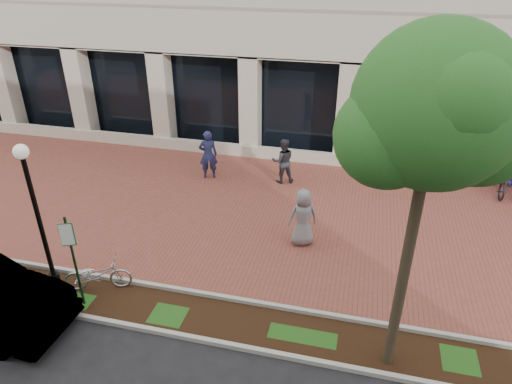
% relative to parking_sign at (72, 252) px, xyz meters
% --- Properties ---
extents(ground, '(120.00, 120.00, 0.00)m').
position_rel_parking_sign_xyz_m(ground, '(3.70, 5.53, -1.64)').
color(ground, black).
rests_on(ground, ground).
extents(brick_plaza, '(40.00, 9.00, 0.01)m').
position_rel_parking_sign_xyz_m(brick_plaza, '(3.70, 5.53, -1.63)').
color(brick_plaza, brown).
rests_on(brick_plaza, ground).
extents(planting_strip, '(40.00, 1.50, 0.01)m').
position_rel_parking_sign_xyz_m(planting_strip, '(3.70, 0.28, -1.63)').
color(planting_strip, black).
rests_on(planting_strip, ground).
extents(curb_plaza_side, '(40.00, 0.12, 0.12)m').
position_rel_parking_sign_xyz_m(curb_plaza_side, '(3.70, 1.03, -1.58)').
color(curb_plaza_side, '#A1A299').
rests_on(curb_plaza_side, ground).
extents(curb_street_side, '(40.00, 0.12, 0.12)m').
position_rel_parking_sign_xyz_m(curb_street_side, '(3.70, -0.47, -1.58)').
color(curb_street_side, '#A1A299').
rests_on(curb_street_side, ground).
extents(parking_sign, '(0.34, 0.07, 2.60)m').
position_rel_parking_sign_xyz_m(parking_sign, '(0.00, 0.00, 0.00)').
color(parking_sign, '#14391C').
rests_on(parking_sign, ground).
extents(lamppost, '(0.36, 0.36, 4.04)m').
position_rel_parking_sign_xyz_m(lamppost, '(-1.22, 0.56, 0.65)').
color(lamppost, black).
rests_on(lamppost, ground).
extents(street_tree, '(3.32, 2.77, 7.16)m').
position_rel_parking_sign_xyz_m(street_tree, '(7.54, 0.01, 3.95)').
color(street_tree, '#403524').
rests_on(street_tree, ground).
extents(locked_bicycle, '(1.84, 1.17, 0.91)m').
position_rel_parking_sign_xyz_m(locked_bicycle, '(0.08, 0.65, -1.18)').
color(locked_bicycle, '#B0AFB4').
rests_on(locked_bicycle, ground).
extents(pedestrian_left, '(0.83, 0.68, 1.95)m').
position_rel_parking_sign_xyz_m(pedestrian_left, '(0.72, 7.67, -0.66)').
color(pedestrian_left, '#1F244E').
rests_on(pedestrian_left, ground).
extents(pedestrian_mid, '(1.04, 0.92, 1.76)m').
position_rel_parking_sign_xyz_m(pedestrian_mid, '(3.60, 7.99, -0.76)').
color(pedestrian_mid, '#292A2E').
rests_on(pedestrian_mid, ground).
extents(pedestrian_right, '(1.05, 0.89, 1.83)m').
position_rel_parking_sign_xyz_m(pedestrian_right, '(4.97, 4.04, -0.72)').
color(pedestrian_right, slate).
rests_on(pedestrian_right, ground).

